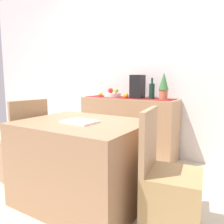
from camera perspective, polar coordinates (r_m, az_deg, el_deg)
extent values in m
cube|color=beige|center=(2.69, -4.88, -16.37)|extent=(6.40, 6.40, 0.02)
cube|color=silver|center=(3.47, 6.66, 12.19)|extent=(6.40, 0.06, 2.70)
cube|color=tan|center=(3.32, 4.03, -3.76)|extent=(1.37, 0.42, 0.84)
cube|color=maroon|center=(3.26, 4.11, 3.51)|extent=(1.29, 0.32, 0.01)
cylinder|color=white|center=(3.38, 0.14, 4.23)|extent=(0.24, 0.24, 0.06)
sphere|color=olive|center=(3.45, -0.31, 5.35)|extent=(0.07, 0.07, 0.07)
sphere|color=#8DB444|center=(3.34, 0.99, 5.26)|extent=(0.07, 0.07, 0.07)
sphere|color=red|center=(3.36, -0.38, 5.30)|extent=(0.07, 0.07, 0.07)
sphere|color=#929D3C|center=(3.42, 1.03, 5.30)|extent=(0.07, 0.07, 0.07)
cylinder|color=#133227|center=(3.11, 9.79, 5.01)|extent=(0.07, 0.07, 0.21)
cylinder|color=#133227|center=(3.10, 9.86, 7.60)|extent=(0.03, 0.03, 0.08)
cube|color=black|center=(3.19, 6.28, 6.21)|extent=(0.16, 0.18, 0.32)
cylinder|color=#BC6B4E|center=(3.06, 12.55, 4.14)|extent=(0.11, 0.11, 0.13)
cone|color=#38723A|center=(3.05, 12.65, 7.46)|extent=(0.13, 0.13, 0.23)
sphere|color=orange|center=(3.19, 3.47, 4.00)|extent=(0.07, 0.07, 0.07)
sphere|color=orange|center=(3.46, -2.84, 4.28)|extent=(0.06, 0.06, 0.06)
cube|color=#A77B57|center=(2.14, -7.29, -12.13)|extent=(1.07, 0.84, 0.74)
cube|color=white|center=(1.98, -7.93, -2.39)|extent=(0.29, 0.22, 0.02)
cube|color=tan|center=(2.75, -20.96, -11.15)|extent=(0.47, 0.47, 0.45)
cube|color=tan|center=(2.47, -19.68, -2.40)|extent=(0.12, 0.40, 0.45)
cube|color=tan|center=(1.85, 14.49, -20.75)|extent=(0.46, 0.46, 0.45)
cube|color=tan|center=(1.71, 9.03, -6.72)|extent=(0.10, 0.40, 0.45)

